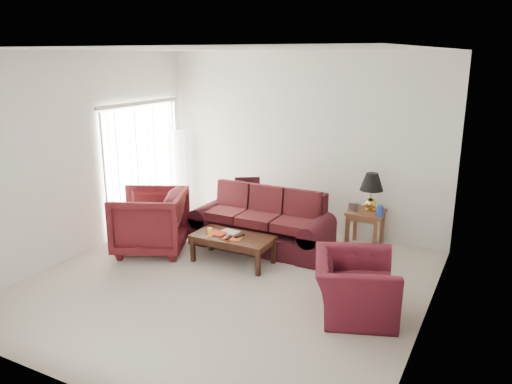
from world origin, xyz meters
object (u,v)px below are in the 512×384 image
(armchair_left, at_px, (150,221))
(coffee_table, at_px, (233,249))
(end_table, at_px, (365,229))
(armchair_right, at_px, (355,286))
(sofa, at_px, (261,220))
(floor_lamp, at_px, (180,172))

(armchair_left, distance_m, coffee_table, 1.39)
(end_table, height_order, coffee_table, end_table)
(end_table, height_order, armchair_right, armchair_right)
(armchair_left, xyz_separation_m, coffee_table, (1.35, 0.20, -0.27))
(sofa, xyz_separation_m, floor_lamp, (-2.14, 0.84, 0.36))
(sofa, relative_size, armchair_left, 2.07)
(floor_lamp, bearing_deg, end_table, -0.80)
(armchair_left, height_order, armchair_right, armchair_left)
(armchair_right, distance_m, coffee_table, 2.10)
(floor_lamp, distance_m, armchair_right, 4.63)
(end_table, bearing_deg, armchair_right, -77.54)
(end_table, distance_m, armchair_left, 3.35)
(end_table, xyz_separation_m, armchair_left, (-2.87, -1.72, 0.19))
(sofa, distance_m, end_table, 1.65)
(end_table, distance_m, floor_lamp, 3.62)
(armchair_right, height_order, coffee_table, armchair_right)
(sofa, xyz_separation_m, end_table, (1.44, 0.79, -0.15))
(sofa, bearing_deg, armchair_left, -141.18)
(armchair_left, xyz_separation_m, armchair_right, (3.34, -0.42, -0.14))
(end_table, relative_size, armchair_left, 0.56)
(end_table, xyz_separation_m, floor_lamp, (-3.58, 0.05, 0.51))
(end_table, relative_size, armchair_right, 0.55)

